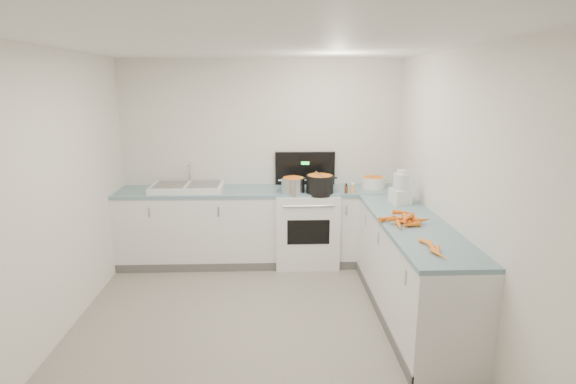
{
  "coord_description": "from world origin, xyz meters",
  "views": [
    {
      "loc": [
        0.12,
        -3.66,
        2.2
      ],
      "look_at": [
        0.3,
        1.1,
        1.05
      ],
      "focal_mm": 28.0,
      "sensor_mm": 36.0,
      "label": 1
    }
  ],
  "objects_px": {
    "sink": "(188,187)",
    "mixing_bowl": "(373,183)",
    "black_pot": "(320,185)",
    "spice_jar": "(352,189)",
    "stove": "(306,226)",
    "extract_bottle": "(346,189)",
    "food_processor": "(400,189)",
    "steel_pot": "(293,186)"
  },
  "relations": [
    {
      "from": "black_pot",
      "to": "steel_pot",
      "type": "bearing_deg",
      "value": 177.51
    },
    {
      "from": "mixing_bowl",
      "to": "spice_jar",
      "type": "bearing_deg",
      "value": -141.03
    },
    {
      "from": "spice_jar",
      "to": "sink",
      "type": "bearing_deg",
      "value": 173.91
    },
    {
      "from": "black_pot",
      "to": "food_processor",
      "type": "height_order",
      "value": "food_processor"
    },
    {
      "from": "mixing_bowl",
      "to": "extract_bottle",
      "type": "bearing_deg",
      "value": -145.05
    },
    {
      "from": "stove",
      "to": "food_processor",
      "type": "height_order",
      "value": "stove"
    },
    {
      "from": "mixing_bowl",
      "to": "food_processor",
      "type": "bearing_deg",
      "value": -80.71
    },
    {
      "from": "steel_pot",
      "to": "black_pot",
      "type": "distance_m",
      "value": 0.32
    },
    {
      "from": "black_pot",
      "to": "food_processor",
      "type": "distance_m",
      "value": 0.97
    },
    {
      "from": "steel_pot",
      "to": "food_processor",
      "type": "relative_size",
      "value": 0.75
    },
    {
      "from": "extract_bottle",
      "to": "spice_jar",
      "type": "height_order",
      "value": "spice_jar"
    },
    {
      "from": "steel_pot",
      "to": "spice_jar",
      "type": "bearing_deg",
      "value": -2.54
    },
    {
      "from": "mixing_bowl",
      "to": "spice_jar",
      "type": "xyz_separation_m",
      "value": [
        -0.3,
        -0.24,
        -0.02
      ]
    },
    {
      "from": "sink",
      "to": "steel_pot",
      "type": "bearing_deg",
      "value": -8.03
    },
    {
      "from": "extract_bottle",
      "to": "steel_pot",
      "type": "bearing_deg",
      "value": 175.2
    },
    {
      "from": "stove",
      "to": "spice_jar",
      "type": "height_order",
      "value": "stove"
    },
    {
      "from": "steel_pot",
      "to": "extract_bottle",
      "type": "xyz_separation_m",
      "value": [
        0.62,
        -0.05,
        -0.03
      ]
    },
    {
      "from": "mixing_bowl",
      "to": "spice_jar",
      "type": "relative_size",
      "value": 2.89
    },
    {
      "from": "steel_pot",
      "to": "black_pot",
      "type": "xyz_separation_m",
      "value": [
        0.32,
        -0.01,
        0.01
      ]
    },
    {
      "from": "stove",
      "to": "spice_jar",
      "type": "relative_size",
      "value": 13.36
    },
    {
      "from": "stove",
      "to": "mixing_bowl",
      "type": "bearing_deg",
      "value": 3.37
    },
    {
      "from": "sink",
      "to": "mixing_bowl",
      "type": "distance_m",
      "value": 2.28
    },
    {
      "from": "black_pot",
      "to": "mixing_bowl",
      "type": "distance_m",
      "value": 0.73
    },
    {
      "from": "steel_pot",
      "to": "black_pot",
      "type": "relative_size",
      "value": 0.85
    },
    {
      "from": "mixing_bowl",
      "to": "extract_bottle",
      "type": "height_order",
      "value": "mixing_bowl"
    },
    {
      "from": "extract_bottle",
      "to": "spice_jar",
      "type": "bearing_deg",
      "value": 15.26
    },
    {
      "from": "mixing_bowl",
      "to": "sink",
      "type": "bearing_deg",
      "value": -179.16
    },
    {
      "from": "black_pot",
      "to": "spice_jar",
      "type": "bearing_deg",
      "value": -2.58
    },
    {
      "from": "food_processor",
      "to": "black_pot",
      "type": "bearing_deg",
      "value": 147.13
    },
    {
      "from": "steel_pot",
      "to": "food_processor",
      "type": "height_order",
      "value": "food_processor"
    },
    {
      "from": "mixing_bowl",
      "to": "stove",
      "type": "bearing_deg",
      "value": -176.63
    },
    {
      "from": "black_pot",
      "to": "spice_jar",
      "type": "height_order",
      "value": "black_pot"
    },
    {
      "from": "sink",
      "to": "extract_bottle",
      "type": "xyz_separation_m",
      "value": [
        1.9,
        -0.23,
        0.01
      ]
    },
    {
      "from": "sink",
      "to": "black_pot",
      "type": "bearing_deg",
      "value": -6.94
    },
    {
      "from": "stove",
      "to": "mixing_bowl",
      "type": "relative_size",
      "value": 4.63
    },
    {
      "from": "stove",
      "to": "extract_bottle",
      "type": "xyz_separation_m",
      "value": [
        0.45,
        -0.22,
        0.51
      ]
    },
    {
      "from": "steel_pot",
      "to": "black_pot",
      "type": "height_order",
      "value": "black_pot"
    },
    {
      "from": "mixing_bowl",
      "to": "food_processor",
      "type": "xyz_separation_m",
      "value": [
        0.12,
        -0.75,
        0.09
      ]
    },
    {
      "from": "stove",
      "to": "extract_bottle",
      "type": "relative_size",
      "value": 14.29
    },
    {
      "from": "spice_jar",
      "to": "food_processor",
      "type": "relative_size",
      "value": 0.28
    },
    {
      "from": "food_processor",
      "to": "sink",
      "type": "bearing_deg",
      "value": 163.36
    },
    {
      "from": "spice_jar",
      "to": "food_processor",
      "type": "height_order",
      "value": "food_processor"
    }
  ]
}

